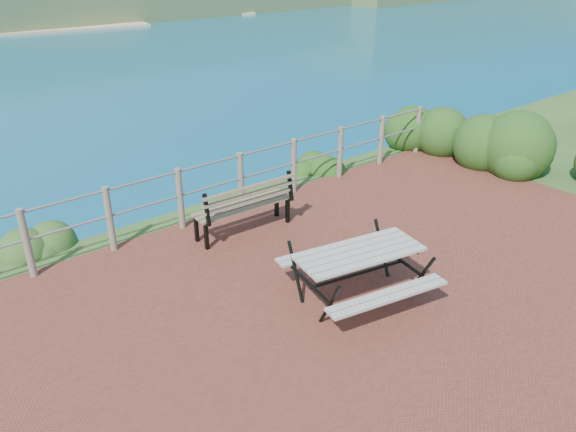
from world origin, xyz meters
name	(u,v)px	position (x,y,z in m)	size (l,w,h in m)	color
ground	(390,294)	(0.00, 0.00, 0.00)	(10.00, 7.00, 0.12)	brown
safety_railing	(241,178)	(0.00, 3.35, 0.57)	(9.40, 0.10, 1.00)	#6B5B4C
picnic_table	(358,269)	(-0.41, 0.21, 0.43)	(1.70, 1.37, 0.68)	gray
park_bench	(243,198)	(-0.47, 2.62, 0.60)	(1.62, 0.47, 0.91)	brown
shrub_right_front	(503,167)	(5.29, 1.65, 0.00)	(1.43, 1.43, 2.02)	#164615
shrub_right_edge	(425,148)	(4.99, 3.40, 0.00)	(1.20, 1.20, 1.71)	#164615
shrub_lip_west	(39,252)	(-3.18, 4.02, 0.00)	(0.77, 0.77, 0.51)	#2A501E
shrub_lip_east	(314,171)	(2.15, 3.92, 0.00)	(0.80, 0.80, 0.55)	#164615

